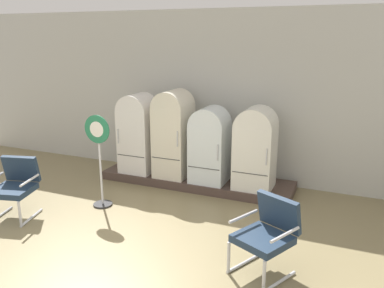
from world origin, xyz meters
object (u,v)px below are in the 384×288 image
(refrigerator_2, at_px, (210,143))
(refrigerator_3, at_px, (255,146))
(refrigerator_0, at_px, (138,131))
(sign_stand, at_px, (100,162))
(armchair_right, at_px, (268,231))
(refrigerator_1, at_px, (173,131))
(armchair_left, at_px, (15,184))

(refrigerator_2, xyz_separation_m, refrigerator_3, (0.83, 0.02, 0.03))
(refrigerator_0, height_order, sign_stand, refrigerator_0)
(refrigerator_2, height_order, armchair_right, refrigerator_2)
(refrigerator_2, bearing_deg, refrigerator_0, 179.63)
(refrigerator_1, relative_size, refrigerator_3, 1.14)
(sign_stand, bearing_deg, refrigerator_3, 32.36)
(refrigerator_1, bearing_deg, refrigerator_2, -4.02)
(refrigerator_2, distance_m, sign_stand, 1.98)
(refrigerator_0, xyz_separation_m, refrigerator_3, (2.32, 0.01, -0.06))
(refrigerator_0, height_order, refrigerator_1, refrigerator_1)
(refrigerator_0, relative_size, armchair_right, 1.65)
(refrigerator_3, distance_m, armchair_right, 2.40)
(armchair_left, height_order, sign_stand, sign_stand)
(armchair_left, distance_m, armchair_right, 3.97)
(refrigerator_0, bearing_deg, refrigerator_1, 3.32)
(sign_stand, bearing_deg, refrigerator_1, 65.73)
(refrigerator_0, xyz_separation_m, refrigerator_1, (0.74, 0.04, 0.06))
(sign_stand, bearing_deg, refrigerator_0, 93.64)
(armchair_right, bearing_deg, refrigerator_1, 135.36)
(refrigerator_3, xyz_separation_m, armchair_right, (0.73, -2.25, -0.39))
(armchair_left, bearing_deg, sign_stand, 39.48)
(refrigerator_0, height_order, armchair_right, refrigerator_0)
(refrigerator_1, xyz_separation_m, refrigerator_2, (0.75, -0.05, -0.14))
(refrigerator_0, distance_m, refrigerator_3, 2.32)
(refrigerator_1, bearing_deg, armchair_left, -126.07)
(refrigerator_2, bearing_deg, armchair_right, -54.96)
(refrigerator_0, xyz_separation_m, refrigerator_2, (1.49, -0.01, -0.08))
(refrigerator_1, relative_size, armchair_right, 1.75)
(refrigerator_3, distance_m, armchair_left, 3.96)
(refrigerator_2, distance_m, refrigerator_3, 0.84)
(refrigerator_3, relative_size, armchair_left, 1.54)
(refrigerator_0, xyz_separation_m, armchair_right, (3.05, -2.24, -0.45))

